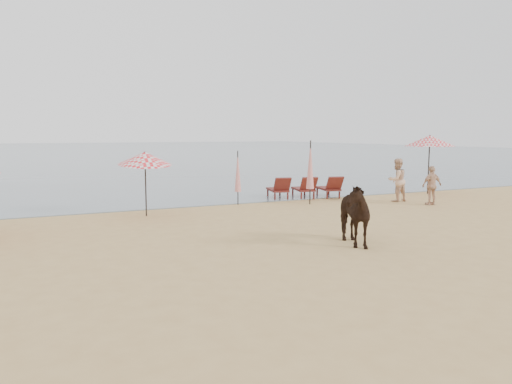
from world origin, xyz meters
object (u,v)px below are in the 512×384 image
Objects in this scene: cow at (349,213)px; beachgoer_right_b at (432,185)px; umbrella_open_right at (430,141)px; umbrella_open_left_b at (145,158)px; lounger_cluster_right at (305,188)px; beachgoer_right_a at (397,180)px; umbrella_closed_left at (238,172)px; umbrella_closed_right at (310,165)px.

cow is 1.22× the size of beachgoer_right_b.
umbrella_open_left_b is at bearing -156.76° from umbrella_open_right.
beachgoer_right_a is (2.89, -2.55, 0.43)m from lounger_cluster_right.
umbrella_closed_left is 2.88m from umbrella_closed_right.
beachgoer_right_b is at bearing -111.99° from umbrella_open_right.
umbrella_open_right reaches higher than beachgoer_right_b.
lounger_cluster_right is 2.17m from umbrella_closed_right.
beachgoer_right_b is at bearing 45.85° from cow.
umbrella_open_right is at bearing 3.24° from lounger_cluster_right.
umbrella_open_right is at bearing -8.96° from umbrella_open_left_b.
umbrella_open_left_b is 4.14m from umbrella_closed_left.
umbrella_open_right reaches higher than beachgoer_right_a.
cow is 8.77m from beachgoer_right_a.
umbrella_closed_left is 7.77m from cow.
beachgoer_right_a is (-3.15, -1.46, -1.58)m from umbrella_open_right.
beachgoer_right_b is (7.15, 4.39, -0.03)m from cow.
beachgoer_right_a is (10.23, -0.82, -1.08)m from umbrella_open_left_b.
beachgoer_right_b is at bearing -27.92° from umbrella_closed_right.
umbrella_closed_right reaches higher than umbrella_closed_left.
beachgoer_right_a is at bearing -28.00° from lounger_cluster_right.
lounger_cluster_right is at bearing 9.60° from umbrella_closed_left.
umbrella_open_right is 3.82m from beachgoer_right_a.
umbrella_open_right is at bearing -3.10° from umbrella_closed_left.
beachgoer_right_a is at bearing 55.46° from cow.
cow reaches higher than beachgoer_right_b.
umbrella_closed_right is 1.34× the size of cow.
umbrella_open_right is at bearing 50.85° from cow.
umbrella_open_right is 1.08× the size of umbrella_closed_right.
beachgoer_right_b is (10.78, -2.20, -1.20)m from umbrella_open_left_b.
umbrella_closed_left is 1.13× the size of cow.
umbrella_closed_left is 1.38× the size of beachgoer_right_b.
umbrella_closed_left reaches higher than lounger_cluster_right.
umbrella_open_left_b is 13.41m from umbrella_open_right.
umbrella_closed_left is at bearing -156.91° from lounger_cluster_right.
umbrella_closed_left is 6.63m from beachgoer_right_a.
umbrella_closed_right is (6.56, 0.04, -0.41)m from umbrella_open_left_b.
umbrella_open_left_b is 0.83× the size of umbrella_open_right.
umbrella_closed_left is 1.19× the size of beachgoer_right_a.
umbrella_open_right is (6.04, -1.09, 2.01)m from lounger_cluster_right.
lounger_cluster_right is 9.12m from cow.
umbrella_open_left_b is 1.20× the size of cow.
umbrella_closed_right is 1.42× the size of beachgoer_right_a.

